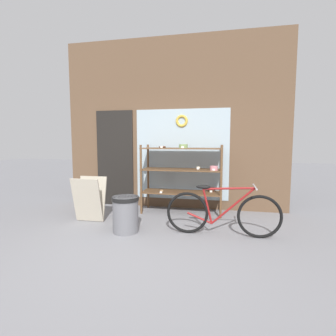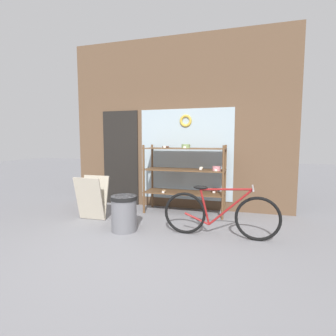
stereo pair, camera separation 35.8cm
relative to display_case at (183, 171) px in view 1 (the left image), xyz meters
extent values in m
plane|color=gray|center=(-0.29, -1.97, -0.84)|extent=(30.00, 30.00, 0.00)
cube|color=brown|center=(-0.29, 0.41, 0.95)|extent=(4.75, 0.08, 3.59)
cube|color=#A3B7C1|center=(-0.09, 0.36, 0.31)|extent=(1.97, 0.02, 1.90)
cube|color=black|center=(-1.59, 0.36, 0.21)|extent=(0.84, 0.03, 2.10)
torus|color=gold|center=(-0.09, 0.35, 1.01)|extent=(0.26, 0.06, 0.26)
cylinder|color=brown|center=(-0.80, -0.25, -0.16)|extent=(0.04, 0.04, 1.36)
cylinder|color=brown|center=(0.74, -0.25, -0.16)|extent=(0.04, 0.04, 1.36)
cylinder|color=brown|center=(-0.80, 0.25, -0.16)|extent=(0.04, 0.04, 1.36)
cylinder|color=brown|center=(0.74, 0.25, -0.16)|extent=(0.04, 0.04, 1.36)
cube|color=brown|center=(-0.03, 0.00, -0.43)|extent=(1.58, 0.54, 0.02)
cube|color=brown|center=(-0.03, 0.00, 0.03)|extent=(1.58, 0.54, 0.02)
cube|color=brown|center=(-0.03, 0.00, 0.45)|extent=(1.58, 0.54, 0.02)
ellipsoid|color=brown|center=(-0.40, -0.17, -0.39)|extent=(0.08, 0.07, 0.06)
cube|color=white|center=(-0.40, -0.22, -0.40)|extent=(0.05, 0.00, 0.04)
ellipsoid|color=beige|center=(0.29, 0.06, 0.07)|extent=(0.08, 0.07, 0.06)
cube|color=white|center=(0.29, 0.01, 0.06)|extent=(0.05, 0.00, 0.04)
cylinder|color=pink|center=(0.60, -0.06, 0.08)|extent=(0.15, 0.15, 0.08)
cube|color=white|center=(0.60, -0.14, 0.06)|extent=(0.05, 0.00, 0.04)
torus|color=#4C2D1E|center=(-0.44, 0.09, 0.47)|extent=(0.14, 0.14, 0.03)
cube|color=white|center=(-0.44, 0.01, 0.48)|extent=(0.05, 0.00, 0.04)
cylinder|color=#422619|center=(0.55, 0.13, -0.38)|extent=(0.12, 0.12, 0.08)
cube|color=white|center=(0.55, 0.07, -0.40)|extent=(0.05, 0.00, 0.04)
cylinder|color=#7A995B|center=(0.01, -0.06, 0.50)|extent=(0.17, 0.17, 0.07)
cube|color=white|center=(0.01, -0.15, 0.48)|extent=(0.05, 0.00, 0.04)
torus|color=black|center=(0.24, -1.15, -0.52)|extent=(0.65, 0.05, 0.65)
torus|color=black|center=(1.32, -1.14, -0.52)|extent=(0.65, 0.05, 0.65)
cylinder|color=maroon|center=(0.93, -1.14, -0.38)|extent=(0.64, 0.03, 0.59)
cylinder|color=maroon|center=(0.86, -1.14, -0.11)|extent=(0.75, 0.03, 0.07)
cylinder|color=maroon|center=(0.55, -1.15, -0.40)|extent=(0.17, 0.03, 0.54)
cylinder|color=maroon|center=(0.43, -1.15, -0.59)|extent=(0.39, 0.03, 0.18)
ellipsoid|color=black|center=(0.49, -1.15, -0.10)|extent=(0.22, 0.09, 0.06)
cylinder|color=#B2B2B7|center=(1.24, -1.14, -0.07)|extent=(0.03, 0.46, 0.02)
cube|color=#B2A893|center=(-1.55, -1.00, -0.44)|extent=(0.52, 0.20, 0.79)
cube|color=#B2A893|center=(-1.55, -0.82, -0.44)|extent=(0.52, 0.20, 0.79)
cylinder|color=slate|center=(-0.72, -1.30, -0.56)|extent=(0.40, 0.40, 0.57)
cylinder|color=black|center=(-0.72, -1.30, -0.30)|extent=(0.43, 0.43, 0.06)
camera|label=1|loc=(0.77, -5.10, 0.60)|focal=28.00mm
camera|label=2|loc=(1.12, -5.02, 0.60)|focal=28.00mm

